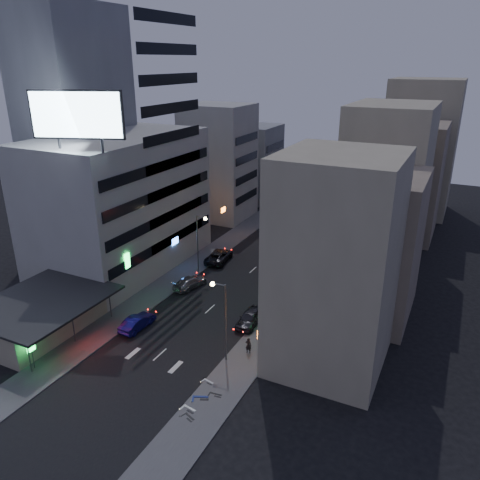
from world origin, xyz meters
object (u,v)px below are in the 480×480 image
Objects in this scene: person at (248,345)px; parked_car_right_far at (307,240)px; parked_car_right_mid at (290,274)px; scooter_blue at (209,390)px; scooter_black_a at (195,414)px; scooter_silver_a at (196,405)px; parked_car_left at (219,256)px; road_car_silver at (190,282)px; parked_car_right_near at (250,318)px; road_car_blue at (137,322)px; scooter_black_b at (222,390)px; scooter_silver_b at (214,378)px.

parked_car_right_far is at bearing -86.24° from person.
parked_car_right_mid is 24.91m from scooter_blue.
scooter_silver_a is (-0.44, 0.93, 0.06)m from scooter_black_a.
parked_car_left is 3.51× the size of person.
road_car_silver is (-10.59, -7.81, 0.06)m from parked_car_right_mid.
parked_car_right_mid is at bearing 88.42° from parked_car_right_near.
parked_car_right_far is 37.61m from scooter_blue.
parked_car_right_mid is 13.16m from road_car_silver.
parked_car_right_far is 32.40m from road_car_blue.
scooter_silver_a is at bearing -82.71° from parked_car_right_far.
parked_car_right_far is at bearing 15.37° from scooter_silver_a.
scooter_black_b is 1.05× the size of scooter_silver_b.
road_car_blue is 14.77m from scooter_silver_a.
parked_car_right_near is 12.40m from scooter_blue.
parked_car_right_mid is at bearing 15.07° from scooter_silver_b.
road_car_blue is 15.67m from scooter_black_a.
road_car_silver is 3.01× the size of person.
scooter_blue reaches higher than scooter_black_b.
scooter_silver_a is at bearing -78.43° from parked_car_right_mid.
parked_car_right_far is 3.47× the size of scooter_silver_b.
road_car_silver is 2.96× the size of scooter_black_a.
parked_car_right_near reaches higher than scooter_silver_b.
road_car_silver is 21.13m from scooter_black_b.
scooter_black_b is at bearing 11.81° from scooter_black_a.
parked_car_right_near reaches higher than parked_car_left.
parked_car_right_near is 25.23m from parked_car_right_far.
person is at bearing -173.49° from road_car_blue.
scooter_silver_b is (11.88, -4.49, -0.13)m from road_car_blue.
parked_car_right_far is at bearing -103.70° from road_car_blue.
person reaches higher than road_car_silver.
road_car_silver is 2.67× the size of scooter_silver_a.
road_car_silver is at bearing 12.17° from scooter_blue.
scooter_black_b reaches higher than scooter_silver_b.
road_car_silver reaches higher than scooter_silver_b.
scooter_blue is (1.80, -12.27, -0.08)m from parked_car_right_near.
parked_car_right_far is at bearing 1.22° from scooter_black_b.
parked_car_right_mid is 11.25m from parked_car_left.
road_car_blue is 2.74× the size of person.
scooter_blue is (-0.41, 2.92, 0.11)m from scooter_black_a.
parked_car_right_mid is at bearing -79.63° from parked_car_right_far.
parked_car_right_near is at bearing -82.20° from parked_car_right_mid.
scooter_silver_a is at bearing 45.99° from scooter_black_a.
person reaches higher than scooter_blue.
scooter_silver_b is (-0.43, 1.73, -0.12)m from scooter_blue.
scooter_silver_a is at bearing -84.52° from parked_car_right_near.
parked_car_left is 8.85m from road_car_silver.
parked_car_right_near is 2.57× the size of scooter_silver_a.
person is at bearing -75.22° from parked_car_right_mid.
scooter_silver_a is 2.84m from scooter_black_b.
scooter_silver_a is at bearing 148.07° from road_car_blue.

